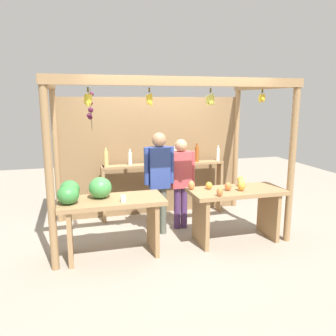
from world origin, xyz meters
The scene contains 7 objects.
ground_plane centered at (0.00, 0.00, 0.00)m, with size 12.00×12.00×0.00m, color gray.
market_stall centered at (0.00, 0.44, 1.39)m, with size 3.52×1.92×2.43m.
fruit_counter_left centered at (-1.08, -0.66, 0.72)m, with size 1.43×0.64×1.10m.
fruit_counter_right centered at (0.92, -0.67, 0.61)m, with size 1.44×0.66×0.95m.
bottle_shelf_unit centered at (0.16, 0.68, 0.81)m, with size 2.26×0.22×1.36m.
vendor_man centered at (-0.13, -0.12, 0.99)m, with size 0.48×0.22×1.64m.
vendor_woman centered at (0.28, 0.03, 0.90)m, with size 0.48×0.20×1.51m.
Camera 1 is at (-1.38, -5.15, 2.14)m, focal length 36.21 mm.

